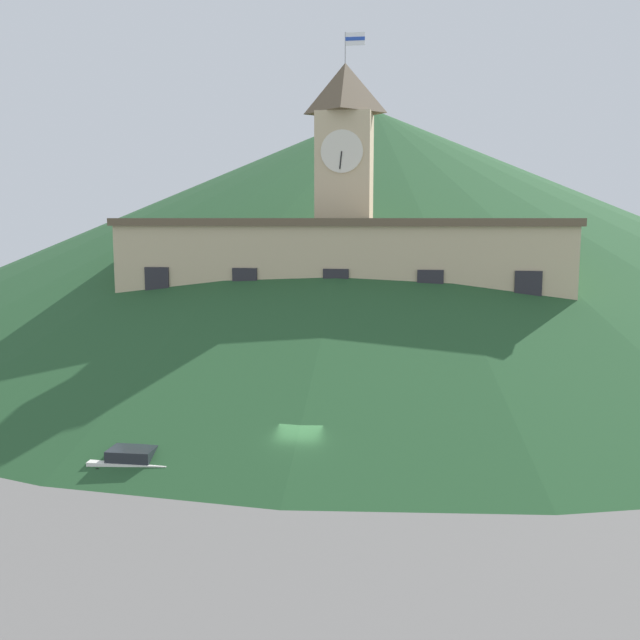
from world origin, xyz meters
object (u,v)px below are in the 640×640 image
at_px(car_red_sedan, 164,406).
at_px(car_white_taxi, 132,463).
at_px(pedestrian, 388,409).
at_px(street_lamp_left, 428,365).
at_px(car_yellow_coupe, 475,454).
at_px(street_lamp_center, 242,359).

relative_size(car_red_sedan, car_white_taxi, 1.02).
bearing_deg(car_white_taxi, pedestrian, -138.03).
distance_m(street_lamp_left, pedestrian, 5.37).
height_order(car_yellow_coupe, car_red_sedan, car_red_sedan).
bearing_deg(street_lamp_center, car_white_taxi, -97.51).
xyz_separation_m(car_red_sedan, car_white_taxi, (2.52, -11.57, 0.02)).
xyz_separation_m(street_lamp_center, car_red_sedan, (-4.64, -4.50, -2.71)).
bearing_deg(car_yellow_coupe, car_red_sedan, 163.98).
distance_m(street_lamp_center, pedestrian, 12.19).
bearing_deg(car_yellow_coupe, street_lamp_center, 147.57).
distance_m(car_red_sedan, pedestrian, 15.91).
height_order(street_lamp_left, pedestrian, street_lamp_left).
relative_size(street_lamp_left, car_white_taxi, 0.99).
bearing_deg(car_white_taxi, car_red_sedan, -77.78).
relative_size(street_lamp_center, pedestrian, 2.56).
bearing_deg(street_lamp_left, car_white_taxi, -135.08).
relative_size(street_lamp_left, pedestrian, 2.47).
relative_size(street_lamp_center, car_white_taxi, 1.02).
xyz_separation_m(car_white_taxi, pedestrian, (13.38, 12.05, 0.29)).
bearing_deg(pedestrian, car_white_taxi, 141.13).
bearing_deg(car_red_sedan, car_yellow_coupe, 154.42).
bearing_deg(car_white_taxi, car_yellow_coupe, -167.16).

